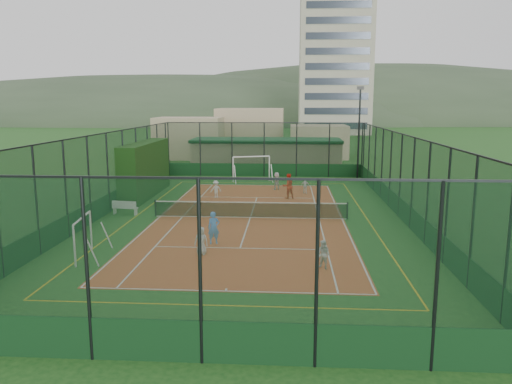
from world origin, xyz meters
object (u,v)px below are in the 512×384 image
(futsal_goal_far, at_px, (251,169))
(child_far_back, at_px, (277,181))
(child_near_left, at_px, (201,241))
(child_far_left, at_px, (216,189))
(white_bench, at_px, (125,207))
(coach, at_px, (288,186))
(apartment_tower, at_px, (335,64))
(child_far_right, at_px, (305,186))
(child_near_right, at_px, (324,255))
(floodlight_ne, at_px, (359,133))
(clubhouse, at_px, (266,154))
(child_near_mid, at_px, (214,228))
(futsal_goal_near, at_px, (83,238))

(futsal_goal_far, height_order, child_far_back, futsal_goal_far)
(child_near_left, bearing_deg, child_far_left, 100.16)
(white_bench, height_order, coach, coach)
(apartment_tower, distance_m, child_far_right, 75.54)
(child_near_right, xyz_separation_m, child_far_left, (-6.73, 15.29, 0.03))
(floodlight_ne, xyz_separation_m, apartment_tower, (3.40, 65.40, 10.88))
(apartment_tower, xyz_separation_m, coach, (-9.74, -75.73, -14.10))
(child_far_back, bearing_deg, floodlight_ne, -165.72)
(child_far_back, bearing_deg, child_near_left, 51.48)
(clubhouse, relative_size, child_far_right, 13.08)
(child_near_right, bearing_deg, white_bench, 178.13)
(child_far_left, distance_m, coach, 5.24)
(child_near_mid, xyz_separation_m, child_near_right, (5.11, -3.43, -0.19))
(clubhouse, height_order, child_far_back, clubhouse)
(apartment_tower, height_order, child_near_left, apartment_tower)
(child_far_right, bearing_deg, child_near_left, 90.07)
(white_bench, distance_m, coach, 11.67)
(floodlight_ne, xyz_separation_m, futsal_goal_near, (-15.46, -24.80, -3.22))
(futsal_goal_far, xyz_separation_m, child_near_left, (-0.70, -21.47, -0.44))
(child_near_right, relative_size, coach, 0.68)
(clubhouse, xyz_separation_m, child_far_right, (3.57, -13.67, -0.98))
(child_far_back, bearing_deg, child_far_left, 11.80)
(floodlight_ne, bearing_deg, child_near_right, -100.67)
(child_near_mid, height_order, child_far_back, child_near_mid)
(floodlight_ne, distance_m, coach, 12.54)
(child_near_mid, bearing_deg, futsal_goal_far, 70.34)
(floodlight_ne, xyz_separation_m, child_near_mid, (-9.96, -22.29, -3.32))
(floodlight_ne, distance_m, futsal_goal_near, 29.41)
(futsal_goal_near, bearing_deg, child_near_mid, -73.31)
(futsal_goal_near, xyz_separation_m, child_near_left, (5.20, 0.73, -0.26))
(child_far_back, bearing_deg, child_far_right, 116.92)
(child_far_left, height_order, child_far_right, child_far_left)
(child_far_right, bearing_deg, child_near_right, 109.02)
(futsal_goal_near, distance_m, child_far_left, 14.89)
(futsal_goal_far, height_order, child_near_mid, futsal_goal_far)
(white_bench, distance_m, futsal_goal_near, 8.64)
(apartment_tower, height_order, child_far_left, apartment_tower)
(floodlight_ne, height_order, child_far_left, floodlight_ne)
(futsal_goal_far, relative_size, coach, 1.88)
(futsal_goal_near, height_order, child_near_right, futsal_goal_near)
(futsal_goal_near, bearing_deg, child_near_left, -89.86)
(child_far_left, distance_m, child_far_right, 6.89)
(apartment_tower, relative_size, coach, 16.77)
(white_bench, bearing_deg, child_far_left, 59.05)
(apartment_tower, height_order, futsal_goal_near, apartment_tower)
(apartment_tower, bearing_deg, white_bench, -103.64)
(futsal_goal_near, distance_m, child_far_right, 19.55)
(coach, bearing_deg, child_far_right, -148.07)
(child_near_left, height_order, child_far_right, child_near_left)
(clubhouse, height_order, white_bench, clubhouse)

